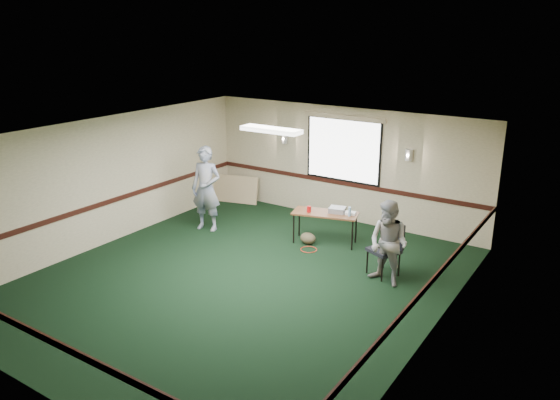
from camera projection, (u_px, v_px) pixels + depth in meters
The scene contains 13 objects.
ground at pixel (241, 280), 10.05m from camera, with size 8.00×8.00×0.00m, color black.
room_shell at pixel (302, 172), 11.25m from camera, with size 8.00×8.02×8.00m.
folding_table at pixel (325, 215), 11.57m from camera, with size 1.47×0.90×0.69m.
projector at pixel (337, 210), 11.55m from camera, with size 0.34×0.28×0.11m, color gray.
game_console at pixel (350, 213), 11.44m from camera, with size 0.22×0.17×0.05m, color silver.
red_cup at pixel (309, 209), 11.56m from camera, with size 0.09×0.09×0.13m, color #AE0B0D.
water_bottle at pixel (350, 212), 11.31m from camera, with size 0.06×0.06×0.20m, color #80AAD2.
duffel_bag at pixel (308, 238), 11.67m from camera, with size 0.35×0.26×0.25m, color #443D27.
cable_coil at pixel (309, 249), 11.39m from camera, with size 0.35×0.35×0.02m, color red.
folded_table at pixel (233, 189), 14.35m from camera, with size 1.39×0.06×0.72m, color tan.
conference_chair at pixel (388, 244), 10.14m from camera, with size 0.66×0.67×1.01m.
person_left at pixel (206, 189), 12.26m from camera, with size 0.70×0.46×1.93m, color #40538E.
person_right at pixel (388, 243), 9.68m from camera, with size 0.76×0.59×1.57m, color #6D84AA.
Camera 1 is at (5.61, -7.21, 4.50)m, focal length 35.00 mm.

